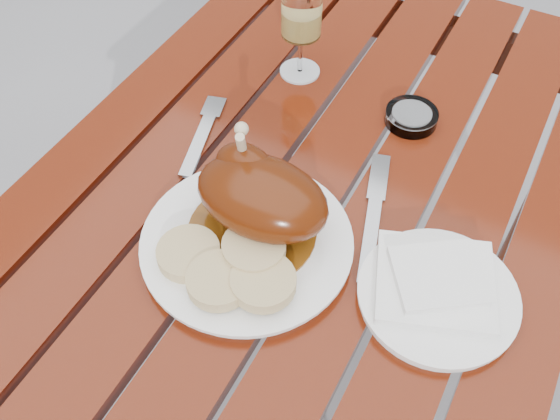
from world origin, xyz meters
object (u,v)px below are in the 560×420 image
at_px(dinner_plate, 247,244).
at_px(ashtray, 411,117).
at_px(table, 309,301).
at_px(side_plate, 438,297).
at_px(wine_glass, 301,32).

distance_m(dinner_plate, ashtray, 0.37).
relative_size(table, side_plate, 5.70).
distance_m(table, ashtray, 0.43).
bearing_deg(side_plate, table, 151.81).
xyz_separation_m(table, ashtray, (0.08, 0.18, 0.39)).
distance_m(wine_glass, side_plate, 0.51).
xyz_separation_m(wine_glass, ashtray, (0.22, -0.03, -0.07)).
bearing_deg(dinner_plate, side_plate, 9.47).
distance_m(dinner_plate, wine_glass, 0.40).
xyz_separation_m(table, side_plate, (0.23, -0.13, 0.38)).
relative_size(dinner_plate, side_plate, 1.40).
height_order(table, ashtray, ashtray).
distance_m(wine_glass, ashtray, 0.23).
bearing_deg(wine_glass, table, -56.96).
bearing_deg(table, dinner_plate, -99.01).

